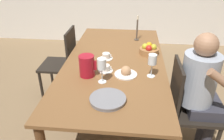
% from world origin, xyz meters
% --- Properties ---
extents(ground_plane, '(20.00, 20.00, 0.00)m').
position_xyz_m(ground_plane, '(0.00, 0.00, 0.00)').
color(ground_plane, '#7F6647').
extents(dining_table, '(1.02, 2.09, 0.73)m').
position_xyz_m(dining_table, '(0.00, 0.00, 0.65)').
color(dining_table, brown).
rests_on(dining_table, ground_plane).
extents(chair_person_side, '(0.42, 0.42, 0.93)m').
position_xyz_m(chair_person_side, '(0.70, -0.42, 0.50)').
color(chair_person_side, black).
rests_on(chair_person_side, ground_plane).
extents(chair_opposite, '(0.42, 0.42, 0.93)m').
position_xyz_m(chair_opposite, '(-0.70, 0.36, 0.50)').
color(chair_opposite, black).
rests_on(chair_opposite, ground_plane).
extents(person_seated, '(0.39, 0.41, 1.20)m').
position_xyz_m(person_seated, '(0.79, -0.41, 0.71)').
color(person_seated, '#33333D').
rests_on(person_seated, ground_plane).
extents(red_pitcher, '(0.16, 0.14, 0.20)m').
position_xyz_m(red_pitcher, '(-0.23, -0.35, 0.83)').
color(red_pitcher, '#A31423').
rests_on(red_pitcher, dining_table).
extents(wine_glass_water, '(0.08, 0.08, 0.22)m').
position_xyz_m(wine_glass_water, '(0.36, -0.31, 0.89)').
color(wine_glass_water, white).
rests_on(wine_glass_water, dining_table).
extents(wine_glass_juice, '(0.08, 0.08, 0.23)m').
position_xyz_m(wine_glass_juice, '(-0.07, -0.45, 0.90)').
color(wine_glass_juice, white).
rests_on(wine_glass_juice, dining_table).
extents(teacup_near_person, '(0.14, 0.14, 0.06)m').
position_xyz_m(teacup_near_person, '(-0.07, -0.25, 0.76)').
color(teacup_near_person, silver).
rests_on(teacup_near_person, dining_table).
extents(teacup_across, '(0.14, 0.14, 0.06)m').
position_xyz_m(teacup_across, '(-0.10, 0.03, 0.76)').
color(teacup_across, silver).
rests_on(teacup_across, dining_table).
extents(serving_tray, '(0.28, 0.28, 0.03)m').
position_xyz_m(serving_tray, '(0.01, -0.72, 0.75)').
color(serving_tray, gray).
rests_on(serving_tray, dining_table).
extents(bread_plate, '(0.21, 0.21, 0.09)m').
position_xyz_m(bread_plate, '(0.13, -0.30, 0.76)').
color(bread_plate, silver).
rests_on(bread_plate, dining_table).
extents(fruit_bowl, '(0.21, 0.21, 0.12)m').
position_xyz_m(fruit_bowl, '(0.36, 0.20, 0.78)').
color(fruit_bowl, '#9E6B3D').
rests_on(fruit_bowl, dining_table).
extents(candlestick_tall, '(0.06, 0.06, 0.32)m').
position_xyz_m(candlestick_tall, '(0.23, 0.62, 0.86)').
color(candlestick_tall, '#4C4238').
rests_on(candlestick_tall, dining_table).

